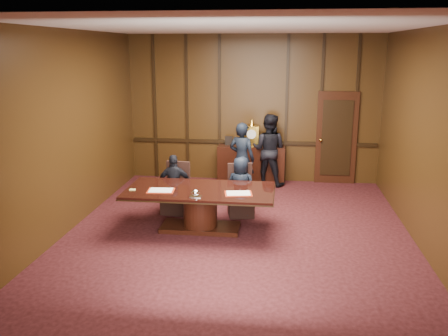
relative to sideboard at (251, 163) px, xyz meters
name	(u,v)px	position (x,y,z in m)	size (l,w,h in m)	color
room	(244,135)	(0.07, -3.12, 1.24)	(7.00, 7.04, 3.50)	black
sideboard	(251,163)	(0.00, 0.00, 0.00)	(1.60, 0.45, 1.54)	black
conference_table	(200,203)	(-0.69, -3.22, 0.02)	(2.62, 1.32, 0.76)	black
folder_left	(161,190)	(-1.34, -3.42, 0.28)	(0.49, 0.37, 0.02)	#A3270F
folder_right	(238,193)	(0.01, -3.42, 0.28)	(0.51, 0.40, 0.02)	#A3270F
inkstand	(195,194)	(-0.69, -3.67, 0.33)	(0.20, 0.14, 0.12)	white
notepad	(132,190)	(-1.85, -3.43, 0.28)	(0.10, 0.07, 0.01)	#EFE475
chair_left	(176,198)	(-1.33, -2.35, -0.19)	(0.53, 0.53, 0.99)	black
chair_right	(241,200)	(-0.04, -2.35, -0.19)	(0.57, 0.57, 0.99)	black
signatory_left	(174,184)	(-1.34, -2.42, 0.10)	(0.69, 0.29, 1.18)	black
signatory_right	(241,187)	(-0.04, -2.42, 0.10)	(0.58, 0.38, 1.18)	black
witness_left	(242,159)	(-0.14, -1.00, 0.32)	(0.59, 0.39, 1.62)	black
witness_right	(269,150)	(0.42, -0.16, 0.36)	(0.82, 0.64, 1.69)	black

